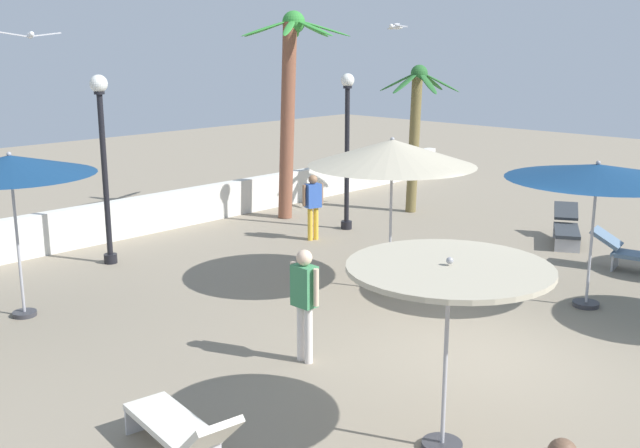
{
  "coord_description": "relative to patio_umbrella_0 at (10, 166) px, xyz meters",
  "views": [
    {
      "loc": [
        -9.54,
        -5.65,
        4.59
      ],
      "look_at": [
        0.0,
        3.48,
        1.4
      ],
      "focal_mm": 41.96,
      "sensor_mm": 36.0,
      "label": 1
    }
  ],
  "objects": [
    {
      "name": "ground_plane",
      "position": [
        4.26,
        -6.5,
        -2.63
      ],
      "size": [
        56.0,
        56.0,
        0.0
      ],
      "primitive_type": "plane",
      "color": "gray"
    },
    {
      "name": "patio_umbrella_1",
      "position": [
        1.37,
        -7.75,
        -0.56
      ],
      "size": [
        2.29,
        2.29,
        2.32
      ],
      "color": "#333338",
      "rests_on": "ground_plane"
    },
    {
      "name": "palm_tree_0",
      "position": [
        8.54,
        2.19,
        0.75
      ],
      "size": [
        2.96,
        2.95,
        5.44
      ],
      "color": "brown",
      "rests_on": "ground_plane"
    },
    {
      "name": "boundary_wall",
      "position": [
        4.26,
        3.45,
        -2.16
      ],
      "size": [
        25.2,
        0.3,
        0.94
      ],
      "primitive_type": "cube",
      "color": "silver",
      "rests_on": "ground_plane"
    },
    {
      "name": "lamp_post_1",
      "position": [
        8.53,
        0.15,
        -0.38
      ],
      "size": [
        0.33,
        0.33,
        3.89
      ],
      "color": "black",
      "rests_on": "ground_plane"
    },
    {
      "name": "patio_umbrella_4",
      "position": [
        5.48,
        -3.68,
        0.01
      ],
      "size": [
        3.12,
        3.12,
        2.93
      ],
      "color": "#333338",
      "rests_on": "ground_plane"
    },
    {
      "name": "lounge_chair_2",
      "position": [
        9.91,
        -6.64,
        -2.23
      ],
      "size": [
        0.87,
        1.93,
        0.83
      ],
      "color": "#B7B7BC",
      "rests_on": "ground_plane"
    },
    {
      "name": "lounge_chair_0",
      "position": [
        11.1,
        -4.52,
        -2.22
      ],
      "size": [
        1.89,
        1.36,
        0.82
      ],
      "color": "#B7B7BC",
      "rests_on": "ground_plane"
    },
    {
      "name": "lounge_chair_1",
      "position": [
        -0.86,
        -5.75,
        -2.24
      ],
      "size": [
        0.81,
        1.95,
        0.84
      ],
      "color": "#B7B7BC",
      "rests_on": "ground_plane"
    },
    {
      "name": "palm_tree_1",
      "position": [
        11.4,
        0.18,
        -0.07
      ],
      "size": [
        2.21,
        2.09,
        4.05
      ],
      "color": "brown",
      "rests_on": "ground_plane"
    },
    {
      "name": "patio_umbrella_0",
      "position": [
        0.0,
        0.0,
        0.0
      ],
      "size": [
        2.78,
        2.78,
        2.86
      ],
      "color": "#333338",
      "rests_on": "ground_plane"
    },
    {
      "name": "patio_umbrella_5",
      "position": [
        7.21,
        -6.82,
        -0.2
      ],
      "size": [
        3.14,
        3.14,
        2.64
      ],
      "color": "#333338",
      "rests_on": "ground_plane"
    },
    {
      "name": "guest_3",
      "position": [
        7.16,
        -0.0,
        -1.68
      ],
      "size": [
        0.54,
        0.33,
        1.58
      ],
      "color": "gold",
      "rests_on": "ground_plane"
    },
    {
      "name": "guest_2",
      "position": [
        2.02,
        -4.85,
        -1.58
      ],
      "size": [
        0.25,
        0.56,
        1.72
      ],
      "color": "silver",
      "rests_on": "ground_plane"
    },
    {
      "name": "lamp_post_0",
      "position": [
        2.75,
        1.78,
        -0.18
      ],
      "size": [
        0.37,
        0.37,
        3.99
      ],
      "color": "black",
      "rests_on": "ground_plane"
    },
    {
      "name": "seagull_1",
      "position": [
        1.76,
        2.54,
        2.13
      ],
      "size": [
        1.19,
        0.43,
        0.14
      ],
      "color": "white"
    },
    {
      "name": "seagull_0",
      "position": [
        10.36,
        0.11,
        2.39
      ],
      "size": [
        0.65,
        0.98,
        0.15
      ],
      "color": "white"
    }
  ]
}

